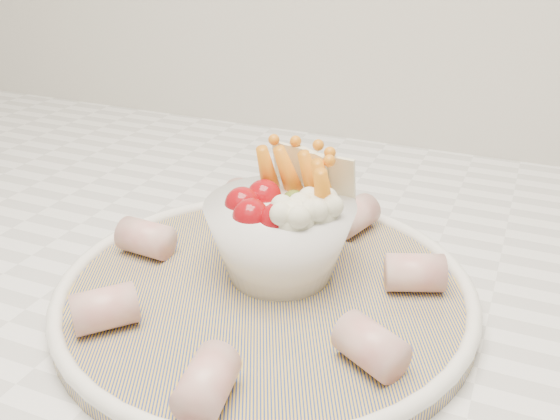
% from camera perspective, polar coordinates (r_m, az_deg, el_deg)
% --- Properties ---
extents(serving_platter, '(0.44, 0.44, 0.02)m').
position_cam_1_polar(serving_platter, '(0.50, -1.33, -7.44)').
color(serving_platter, navy).
rests_on(serving_platter, kitchen_counter).
extents(veggie_bowl, '(0.12, 0.12, 0.10)m').
position_cam_1_polar(veggie_bowl, '(0.50, 0.23, -1.85)').
color(veggie_bowl, white).
rests_on(veggie_bowl, serving_platter).
extents(cured_meat_rolls, '(0.28, 0.30, 0.03)m').
position_cam_1_polar(cured_meat_rolls, '(0.49, -1.49, -5.54)').
color(cured_meat_rolls, '#BD5B56').
rests_on(cured_meat_rolls, serving_platter).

